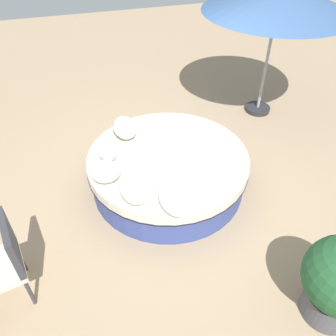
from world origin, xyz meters
name	(u,v)px	position (x,y,z in m)	size (l,w,h in m)	color
ground_plane	(168,185)	(0.00, 0.00, 0.00)	(16.00, 16.00, 0.00)	#9E8466
round_bed	(168,171)	(0.00, 0.00, 0.27)	(2.13, 2.13, 0.52)	#38478C
throw_pillow_0	(125,127)	(0.67, 0.44, 0.61)	(0.53, 0.34, 0.19)	beige
throw_pillow_1	(107,147)	(0.31, 0.75, 0.59)	(0.55, 0.29, 0.14)	white
throw_pillow_2	(106,171)	(-0.17, 0.83, 0.60)	(0.41, 0.37, 0.16)	beige
throw_pillow_3	(134,187)	(-0.57, 0.56, 0.63)	(0.53, 0.34, 0.22)	silver
throw_pillow_4	(175,198)	(-0.83, 0.16, 0.60)	(0.55, 0.35, 0.16)	white
patio_chair	(3,259)	(-1.11, 1.95, 0.56)	(0.62, 0.60, 0.98)	#333338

